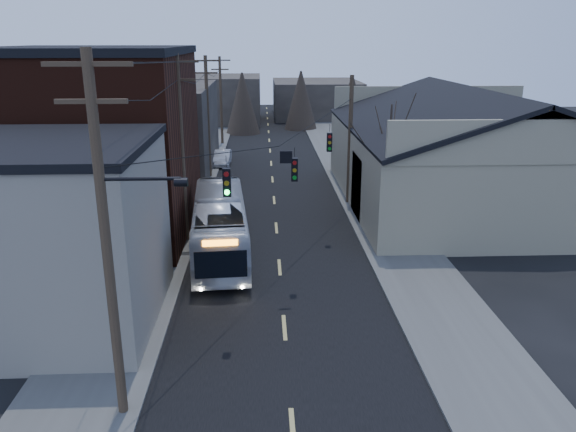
% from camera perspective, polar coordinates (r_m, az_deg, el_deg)
% --- Properties ---
extents(road_surface, '(9.00, 110.00, 0.02)m').
position_cam_1_polar(road_surface, '(42.76, -1.54, 3.10)').
color(road_surface, black).
rests_on(road_surface, ground).
extents(sidewalk_left, '(4.00, 110.00, 0.12)m').
position_cam_1_polar(sidewalk_left, '(43.12, -10.22, 3.01)').
color(sidewalk_left, '#474744').
rests_on(sidewalk_left, ground).
extents(sidewalk_right, '(4.00, 110.00, 0.12)m').
position_cam_1_polar(sidewalk_right, '(43.35, 7.09, 3.24)').
color(sidewalk_right, '#474744').
rests_on(sidewalk_right, ground).
extents(building_clapboard, '(8.00, 8.00, 7.00)m').
position_cam_1_polar(building_clapboard, '(23.15, -23.37, -2.03)').
color(building_clapboard, gray).
rests_on(building_clapboard, ground).
extents(building_brick, '(10.00, 12.00, 10.00)m').
position_cam_1_polar(building_brick, '(33.22, -18.89, 6.77)').
color(building_brick, black).
rests_on(building_brick, ground).
extents(building_left_far, '(9.00, 14.00, 7.00)m').
position_cam_1_polar(building_left_far, '(48.73, -13.09, 8.63)').
color(building_left_far, '#302A26').
rests_on(building_left_far, ground).
extents(warehouse, '(16.16, 20.60, 7.73)m').
position_cam_1_polar(warehouse, '(39.72, 17.76, 5.12)').
color(warehouse, gray).
rests_on(warehouse, ground).
extents(building_far_left, '(10.00, 12.00, 6.00)m').
position_cam_1_polar(building_far_left, '(76.96, -6.67, 11.72)').
color(building_far_left, '#302A26').
rests_on(building_far_left, ground).
extents(building_far_right, '(12.00, 14.00, 5.00)m').
position_cam_1_polar(building_far_right, '(82.17, 2.86, 11.82)').
color(building_far_right, '#302A26').
rests_on(building_far_right, ground).
extents(bare_tree, '(0.40, 0.40, 7.20)m').
position_cam_1_polar(bare_tree, '(32.99, 10.17, 4.88)').
color(bare_tree, black).
rests_on(bare_tree, ground).
extents(utility_lines, '(11.24, 45.28, 10.50)m').
position_cam_1_polar(utility_lines, '(36.07, -6.42, 8.31)').
color(utility_lines, '#382B1E').
rests_on(utility_lines, ground).
extents(bus, '(3.41, 11.15, 3.06)m').
position_cam_1_polar(bus, '(29.07, -6.93, -0.94)').
color(bus, '#B4B9C1').
rests_on(bus, ground).
extents(parked_car, '(1.43, 3.98, 1.30)m').
position_cam_1_polar(parked_car, '(50.15, -6.67, 5.90)').
color(parked_car, '#B0B2B9').
rests_on(parked_car, ground).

